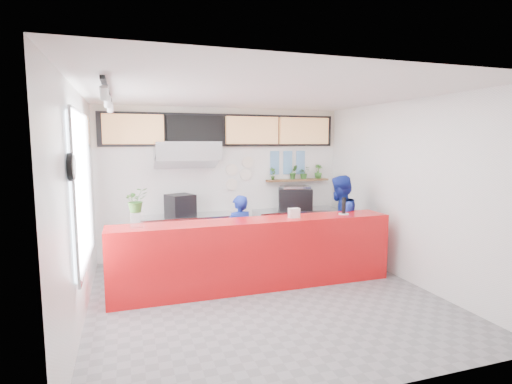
{
  "coord_description": "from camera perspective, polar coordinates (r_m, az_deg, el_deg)",
  "views": [
    {
      "loc": [
        -1.92,
        -5.46,
        2.31
      ],
      "look_at": [
        0.1,
        0.7,
        1.5
      ],
      "focal_mm": 28.0,
      "sensor_mm": 36.0,
      "label": 1
    }
  ],
  "objects": [
    {
      "name": "photo_frame_d",
      "position": [
        8.51,
        2.67,
        3.34
      ],
      "size": [
        0.2,
        0.02,
        0.25
      ],
      "primitive_type": "cube",
      "color": "#598CBF",
      "rests_on": "wall_back"
    },
    {
      "name": "staff_center",
      "position": [
        6.94,
        -2.41,
        -6.25
      ],
      "size": [
        0.57,
        0.43,
        1.41
      ],
      "primitive_type": "imported",
      "rotation": [
        0.0,
        0.0,
        3.34
      ],
      "color": "navy",
      "rests_on": "ground"
    },
    {
      "name": "menu_board_mid_left",
      "position": [
        7.95,
        -8.63,
        8.77
      ],
      "size": [
        1.1,
        0.1,
        0.55
      ],
      "primitive_type": "cube",
      "color": "black",
      "rests_on": "wall_back"
    },
    {
      "name": "panini_oven",
      "position": [
        7.81,
        -10.77,
        -1.86
      ],
      "size": [
        0.6,
        0.6,
        0.41
      ],
      "primitive_type": "cube",
      "rotation": [
        0.0,
        0.0,
        0.37
      ],
      "color": "black",
      "rests_on": "prep_bench"
    },
    {
      "name": "herb_a",
      "position": [
        8.41,
        2.39,
        2.66
      ],
      "size": [
        0.17,
        0.14,
        0.27
      ],
      "primitive_type": "imported",
      "rotation": [
        0.0,
        0.0,
        0.29
      ],
      "color": "#2F5F21",
      "rests_on": "herb_shelf"
    },
    {
      "name": "wall_clock_rim",
      "position": [
        4.6,
        -24.93,
        3.23
      ],
      "size": [
        0.05,
        0.3,
        0.3
      ],
      "primitive_type": "cylinder",
      "rotation": [
        0.0,
        1.57,
        0.0
      ],
      "color": "black",
      "rests_on": "wall_left"
    },
    {
      "name": "wall_left",
      "position": [
        5.55,
        -23.98,
        -1.88
      ],
      "size": [
        0.0,
        5.0,
        5.0
      ],
      "primitive_type": "plane",
      "rotation": [
        1.57,
        0.0,
        1.57
      ],
      "color": "white",
      "rests_on": "ground"
    },
    {
      "name": "track_rail",
      "position": [
        5.5,
        -20.49,
        13.28
      ],
      "size": [
        0.05,
        2.4,
        0.04
      ],
      "primitive_type": "cube",
      "color": "black",
      "rests_on": "ceiling"
    },
    {
      "name": "window_pane",
      "position": [
        5.81,
        -23.49,
        0.52
      ],
      "size": [
        0.04,
        2.2,
        1.9
      ],
      "primitive_type": "cube",
      "color": "silver",
      "rests_on": "wall_left"
    },
    {
      "name": "window_frame",
      "position": [
        5.81,
        -23.3,
        0.53
      ],
      "size": [
        0.03,
        2.3,
        2.0
      ],
      "primitive_type": "cube",
      "color": "#B2B5BA",
      "rests_on": "wall_left"
    },
    {
      "name": "wall_right",
      "position": [
        7.07,
        20.71,
        0.08
      ],
      "size": [
        0.0,
        5.0,
        5.0
      ],
      "primitive_type": "plane",
      "rotation": [
        1.57,
        0.0,
        -1.57
      ],
      "color": "white",
      "rests_on": "ground"
    },
    {
      "name": "dec_plate_a",
      "position": [
        8.21,
        -3.52,
        3.2
      ],
      "size": [
        0.24,
        0.03,
        0.24
      ],
      "primitive_type": "cylinder",
      "rotation": [
        1.57,
        0.0,
        0.0
      ],
      "color": "silver",
      "rests_on": "wall_back"
    },
    {
      "name": "pepper_mill",
      "position": [
        6.89,
        12.43,
        -1.89
      ],
      "size": [
        0.09,
        0.09,
        0.27
      ],
      "primitive_type": "cylinder",
      "rotation": [
        0.0,
        0.0,
        -0.35
      ],
      "color": "black",
      "rests_on": "white_plate"
    },
    {
      "name": "photo_frame_a",
      "position": [
        8.5,
        2.68,
        5.02
      ],
      "size": [
        0.2,
        0.02,
        0.25
      ],
      "primitive_type": "cube",
      "color": "#598CBF",
      "rests_on": "wall_back"
    },
    {
      "name": "floor",
      "position": [
        6.23,
        1.17,
        -14.65
      ],
      "size": [
        5.0,
        5.0,
        0.0
      ],
      "primitive_type": "plane",
      "color": "slate",
      "rests_on": "ground"
    },
    {
      "name": "photo_frame_e",
      "position": [
        8.62,
        4.54,
        3.37
      ],
      "size": [
        0.2,
        0.02,
        0.25
      ],
      "primitive_type": "cube",
      "color": "#598CBF",
      "rests_on": "wall_back"
    },
    {
      "name": "dec_plate_b",
      "position": [
        8.3,
        -1.51,
        2.56
      ],
      "size": [
        0.24,
        0.03,
        0.24
      ],
      "primitive_type": "cylinder",
      "rotation": [
        1.57,
        0.0,
        0.0
      ],
      "color": "silver",
      "rests_on": "wall_back"
    },
    {
      "name": "herb_c",
      "position": [
        8.69,
        6.86,
        2.74
      ],
      "size": [
        0.29,
        0.27,
        0.27
      ],
      "primitive_type": "imported",
      "rotation": [
        0.0,
        0.0,
        0.28
      ],
      "color": "#2F5F21",
      "rests_on": "herb_shelf"
    },
    {
      "name": "herb_shelf",
      "position": [
        8.65,
        5.95,
        1.71
      ],
      "size": [
        1.4,
        0.18,
        0.04
      ],
      "primitive_type": "cube",
      "color": "brown",
      "rests_on": "wall_back"
    },
    {
      "name": "menu_board_mid_right",
      "position": [
        8.22,
        -0.54,
        8.79
      ],
      "size": [
        1.1,
        0.1,
        0.55
      ],
      "primitive_type": "cube",
      "color": "tan",
      "rests_on": "wall_back"
    },
    {
      "name": "dec_plate_c",
      "position": [
        8.24,
        -3.51,
        1.11
      ],
      "size": [
        0.24,
        0.03,
        0.24
      ],
      "primitive_type": "cylinder",
      "rotation": [
        1.57,
        0.0,
        0.0
      ],
      "color": "silver",
      "rests_on": "wall_back"
    },
    {
      "name": "cream_band",
      "position": [
        8.18,
        -4.64,
        9.13
      ],
      "size": [
        5.0,
        0.02,
        0.8
      ],
      "primitive_type": "cube",
      "color": "beige",
      "rests_on": "wall_back"
    },
    {
      "name": "photo_frame_f",
      "position": [
        8.74,
        6.36,
        3.4
      ],
      "size": [
        0.2,
        0.02,
        0.25
      ],
      "primitive_type": "cube",
      "color": "#598CBF",
      "rests_on": "wall_back"
    },
    {
      "name": "soffit",
      "position": [
        8.15,
        -4.58,
        8.79
      ],
      "size": [
        4.8,
        0.04,
        0.65
      ],
      "primitive_type": "cube",
      "color": "black",
      "rests_on": "wall_back"
    },
    {
      "name": "white_plate",
      "position": [
        6.91,
        12.4,
        -3.07
      ],
      "size": [
        0.21,
        0.21,
        0.01
      ],
      "primitive_type": "cylinder",
      "rotation": [
        0.0,
        0.0,
        -0.25
      ],
      "color": "silver",
      "rests_on": "service_counter"
    },
    {
      "name": "prep_bench",
      "position": [
        7.96,
        -9.63,
        -6.5
      ],
      "size": [
        1.8,
        0.6,
        0.9
      ],
      "primitive_type": "cube",
      "color": "#B2B5BA",
      "rests_on": "ground"
    },
    {
      "name": "espresso_machine",
      "position": [
        8.45,
        5.6,
        -0.99
      ],
      "size": [
        0.81,
        0.69,
        0.44
      ],
      "primitive_type": "cube",
      "rotation": [
        0.0,
        0.0,
        -0.34
      ],
      "color": "black",
      "rests_on": "right_bench"
    },
    {
      "name": "hood_lip",
      "position": [
        7.7,
        -9.81,
        4.34
      ],
      "size": [
        1.2,
        0.69,
        0.31
      ],
      "primitive_type": "cube",
      "rotation": [
        -0.35,
        0.0,
        0.0
      ],
      "color": "#B2B5BA",
      "rests_on": "ceiling"
    },
    {
      "name": "right_bench",
      "position": [
        8.59,
        5.79,
        -5.42
      ],
      "size": [
        1.8,
        0.6,
        0.9
      ],
      "primitive_type": "cube",
      "color": "#B2B5BA",
      "rests_on": "ground"
    },
    {
      "name": "napkin_holder",
      "position": [
        6.47,
        5.45,
        -3.0
      ],
      "size": [
        0.18,
        0.11,
        0.15
      ],
      "primitive_type": "cube",
      "rotation": [
        0.0,
        0.0,
        0.03
      ],
      "color": "silver",
      "rests_on": "service_counter"
    },
    {
      "name": "basil_vase",
      "position": [
        5.9,
        -16.77,
        -1.11
      ],
      "size": [
        0.39,
        0.37,
        0.35
      ],
      "primitive_type": "imported",
      "rotation": [
        0.0,
        0.0,
        0.37
      ],
      "color": "#2F5F21",
      "rests_on": "glass_vase"
    },
    {
      "name": "glass_vase",
      "position": [
        5.94,
        -16.67,
        -3.81
      ],
      "size": [
        0.2,
        0.2,
        0.23
      ],
      "primitive_type": "cylinder",
      "rotation": [
        0.0,
        0.0,
        0.06
      ],
      "color": "silver",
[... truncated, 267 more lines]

